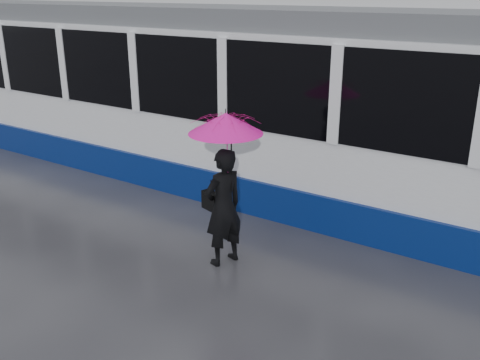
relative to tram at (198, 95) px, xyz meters
The scene contains 6 objects.
ground 4.35m from the tram, 38.39° to the right, with size 90.00×90.00×0.00m, color #2D2D32.
rails 3.55m from the tram, ahead, with size 34.00×1.51×0.02m.
tram is the anchor object (origin of this frame).
woman 4.00m from the tram, 47.08° to the right, with size 0.61×0.40×1.67m, color black.
umbrella 3.96m from the tram, 46.55° to the right, with size 1.22×1.22×1.13m.
handbag 3.83m from the tram, 49.33° to the right, with size 0.32×0.21×0.44m.
Camera 1 is at (3.47, -5.84, 3.67)m, focal length 40.00 mm.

